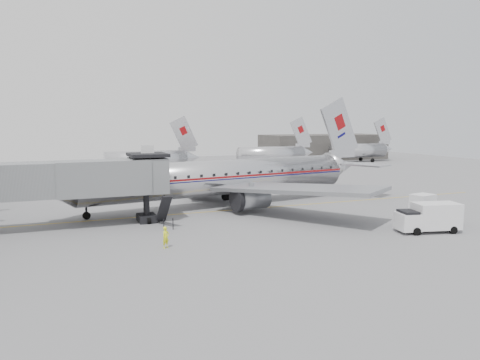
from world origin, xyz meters
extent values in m
plane|color=slate|center=(0.00, 0.00, 0.00)|extent=(160.00, 160.00, 0.00)
cube|color=#393634|center=(45.00, 60.00, 3.00)|extent=(30.00, 12.00, 6.00)
cube|color=gold|center=(3.00, 6.00, 0.01)|extent=(60.00, 0.15, 0.01)
cube|color=slate|center=(-13.00, 3.60, 4.30)|extent=(8.00, 3.00, 3.10)
cube|color=slate|center=(-9.00, 4.00, 4.30)|extent=(3.20, 3.60, 3.20)
cube|color=black|center=(-9.00, 4.00, 6.20)|extent=(3.40, 3.80, 0.30)
cube|color=white|center=(-9.00, 4.00, 6.70)|extent=(1.20, 0.15, 0.80)
cylinder|color=black|center=(-9.30, 3.60, 1.40)|extent=(0.56, 0.56, 2.80)
cube|color=black|center=(-9.30, 3.60, 0.35)|extent=(1.60, 2.20, 0.70)
cylinder|color=black|center=(-9.30, 2.60, 0.30)|extent=(0.30, 0.60, 0.60)
cylinder|color=black|center=(-9.30, 4.60, 0.30)|extent=(0.30, 0.60, 0.60)
cube|color=black|center=(-8.20, 1.30, 1.50)|extent=(0.90, 3.20, 2.90)
cylinder|color=silver|center=(-2.00, 42.00, 2.60)|extent=(14.00, 3.20, 3.20)
cube|color=silver|center=(4.80, 42.00, 7.00)|extent=(5.17, 0.26, 6.52)
cylinder|color=black|center=(-6.50, 42.00, 0.50)|extent=(0.24, 0.24, 1.00)
cylinder|color=silver|center=(24.00, 46.00, 2.60)|extent=(14.00, 3.20, 3.20)
cube|color=silver|center=(30.80, 46.00, 7.00)|extent=(5.17, 0.26, 6.52)
cylinder|color=black|center=(19.50, 46.00, 0.50)|extent=(0.24, 0.24, 1.00)
cylinder|color=silver|center=(48.00, 50.00, 2.60)|extent=(14.00, 3.20, 3.20)
cube|color=silver|center=(54.80, 50.00, 7.00)|extent=(5.17, 0.26, 6.52)
cylinder|color=black|center=(43.50, 50.00, 0.50)|extent=(0.24, 0.24, 1.00)
cylinder|color=silver|center=(0.00, 9.00, 3.12)|extent=(31.47, 8.53, 3.85)
cone|color=silver|center=(-16.99, 6.40, 3.12)|extent=(3.67, 4.28, 3.85)
cone|color=silver|center=(17.30, 11.65, 3.54)|extent=(4.67, 4.25, 3.66)
cube|color=maroon|center=(0.00, 9.00, 3.39)|extent=(31.48, 8.58, 0.19)
cube|color=#0B0951|center=(0.00, 9.00, 3.15)|extent=(31.48, 8.58, 0.10)
cube|color=silver|center=(16.99, 11.60, 8.33)|extent=(6.37, 1.28, 8.00)
cube|color=gray|center=(1.67, 18.74, 2.81)|extent=(9.92, 17.58, 1.24)
cube|color=gray|center=(4.51, 0.21, 2.81)|extent=(13.82, 17.12, 1.24)
cylinder|color=gray|center=(-0.30, 14.43, 1.51)|extent=(3.83, 2.70, 2.19)
cylinder|color=gray|center=(1.33, 3.72, 1.51)|extent=(3.83, 2.70, 2.19)
cylinder|color=black|center=(-14.41, 6.80, 0.68)|extent=(0.21, 0.21, 1.35)
cylinder|color=black|center=(1.65, 11.99, 0.73)|extent=(0.27, 0.27, 1.46)
cylinder|color=black|center=(1.65, 11.99, 0.47)|extent=(1.08, 0.52, 1.04)
cylinder|color=black|center=(2.47, 6.64, 0.73)|extent=(0.27, 0.27, 1.46)
cylinder|color=black|center=(2.47, 6.64, 0.47)|extent=(1.08, 0.52, 1.04)
cube|color=white|center=(12.57, -9.53, 1.38)|extent=(4.05, 2.82, 2.15)
cube|color=white|center=(10.07, -8.96, 0.97)|extent=(2.03, 2.26, 1.44)
cube|color=black|center=(10.07, -8.96, 1.59)|extent=(1.59, 1.97, 0.62)
cylinder|color=black|center=(10.17, -9.93, 0.33)|extent=(0.70, 0.40, 0.66)
cylinder|color=black|center=(10.58, -8.13, 0.33)|extent=(0.70, 0.40, 0.66)
cylinder|color=black|center=(13.37, -10.66, 0.33)|extent=(0.70, 0.40, 0.66)
cylinder|color=black|center=(13.78, -8.86, 0.33)|extent=(0.70, 0.40, 0.66)
cube|color=black|center=(15.79, -7.50, 0.96)|extent=(2.37, 2.02, 1.42)
cube|color=black|center=(15.79, -7.50, 0.20)|extent=(2.50, 2.15, 0.12)
cylinder|color=black|center=(15.18, -8.31, 0.15)|extent=(0.33, 0.20, 0.30)
cylinder|color=black|center=(16.74, -7.86, 0.15)|extent=(0.33, 0.20, 0.30)
cylinder|color=black|center=(14.84, -7.14, 0.15)|extent=(0.33, 0.20, 0.30)
cylinder|color=black|center=(16.40, -6.69, 0.15)|extent=(0.33, 0.20, 0.30)
cube|color=silver|center=(17.80, -2.43, 1.07)|extent=(2.53, 2.07, 1.58)
cube|color=black|center=(17.80, -2.43, 0.23)|extent=(2.66, 2.20, 0.14)
cylinder|color=black|center=(17.03, -3.26, 0.17)|extent=(0.36, 0.19, 0.34)
cylinder|color=black|center=(18.81, -2.93, 0.17)|extent=(0.36, 0.19, 0.34)
cylinder|color=black|center=(16.79, -1.92, 0.17)|extent=(0.36, 0.19, 0.34)
cylinder|color=black|center=(18.57, -1.60, 0.17)|extent=(0.36, 0.19, 0.34)
imported|color=#EDF61D|center=(-9.73, -6.00, 0.80)|extent=(0.70, 0.63, 1.60)
camera|label=1|loc=(-17.24, -39.14, 9.28)|focal=35.00mm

